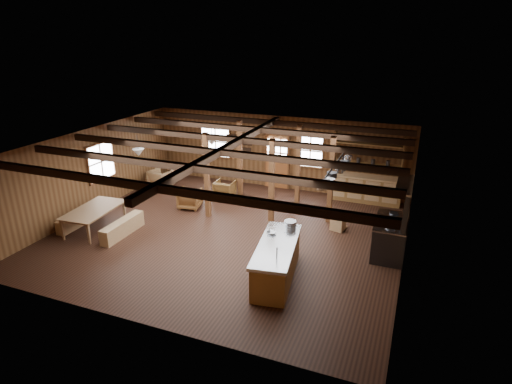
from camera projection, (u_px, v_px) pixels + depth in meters
room at (228, 191)px, 12.40m from camera, size 10.04×9.04×2.84m
ceiling_joists at (229, 146)px, 12.11m from camera, size 9.80×8.82×0.18m
timber_posts at (269, 172)px, 14.04m from camera, size 3.95×2.35×2.80m
back_door at (277, 166)px, 16.46m from camera, size 1.02×0.08×2.15m
window_back_left at (216, 141)px, 17.11m from camera, size 1.32×0.06×1.32m
window_back_right at (310, 151)px, 15.77m from camera, size 1.02×0.06×1.32m
window_left at (101, 162)px, 14.46m from camera, size 0.14×1.24×1.32m
notice_boards at (241, 143)px, 16.71m from camera, size 1.08×0.03×0.90m
back_counter at (365, 185)px, 15.19m from camera, size 2.55×0.60×2.45m
pendant_lamps at (177, 147)px, 13.74m from camera, size 1.86×2.36×0.66m
pot_rack at (336, 172)px, 11.27m from camera, size 0.40×3.00×0.44m
kitchen_island at (277, 261)px, 10.43m from camera, size 1.23×2.60×1.20m
step_stool at (338, 224)px, 13.09m from camera, size 0.52×0.42×0.40m
commercial_range at (393, 232)px, 11.53m from camera, size 0.86×1.67×2.06m
dining_table at (96, 219)px, 13.06m from camera, size 1.24×2.04×0.69m
bench_wall at (77, 220)px, 13.36m from camera, size 0.29×1.52×0.42m
bench_aisle at (123, 228)px, 12.77m from camera, size 0.32×1.71×0.47m
armchair_a at (190, 198)px, 14.72m from camera, size 0.85×0.86×0.68m
armchair_b at (225, 189)px, 15.63m from camera, size 0.71×0.73×0.64m
armchair_c at (161, 179)px, 16.65m from camera, size 0.86×0.88×0.71m
counter_pot at (290, 224)px, 11.10m from camera, size 0.32×0.32×0.19m
bowl at (271, 233)px, 10.79m from camera, size 0.29×0.29×0.06m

